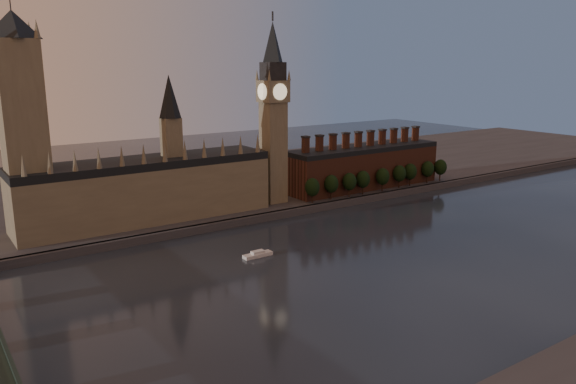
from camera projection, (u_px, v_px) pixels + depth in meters
name	position (u px, v px, depth m)	size (l,w,h in m)	color
ground	(396.00, 266.00, 237.08)	(900.00, 900.00, 0.00)	black
north_bank	(207.00, 186.00, 379.64)	(900.00, 182.00, 4.00)	#414045
palace_of_westminster	(147.00, 186.00, 289.00)	(130.00, 30.30, 74.00)	#7B7258
victoria_tower	(23.00, 120.00, 249.96)	(24.00, 24.00, 108.00)	#7B7258
big_ben	(273.00, 111.00, 318.05)	(15.00, 15.00, 107.00)	#7B7258
chimney_block	(364.00, 166.00, 365.46)	(110.00, 25.00, 37.00)	brown
embankment_tree_0	(312.00, 187.00, 324.07)	(8.60, 8.60, 14.88)	black
embankment_tree_1	(331.00, 184.00, 332.99)	(8.60, 8.60, 14.88)	black
embankment_tree_2	(349.00, 182.00, 339.02)	(8.60, 8.60, 14.88)	black
embankment_tree_3	(363.00, 179.00, 345.77)	(8.60, 8.60, 14.88)	black
embankment_tree_4	(383.00, 177.00, 354.09)	(8.60, 8.60, 14.88)	black
embankment_tree_5	(399.00, 174.00, 363.73)	(8.60, 8.60, 14.88)	black
embankment_tree_6	(410.00, 172.00, 369.90)	(8.60, 8.60, 14.88)	black
embankment_tree_7	(428.00, 169.00, 378.67)	(8.60, 8.60, 14.88)	black
embankment_tree_8	(440.00, 167.00, 385.41)	(8.60, 8.60, 14.88)	black
river_boat	(258.00, 254.00, 248.21)	(13.72, 4.01, 2.74)	silver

